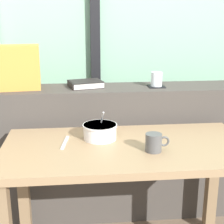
% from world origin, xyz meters
% --- Properties ---
extents(window_divider_post, '(0.07, 0.05, 2.60)m').
position_xyz_m(window_divider_post, '(-0.09, 1.04, 1.30)').
color(window_divider_post, black).
rests_on(window_divider_post, ground).
extents(dark_console_ledge, '(2.80, 0.30, 0.86)m').
position_xyz_m(dark_console_ledge, '(0.00, 0.55, 0.43)').
color(dark_console_ledge, '#423D38').
rests_on(dark_console_ledge, ground).
extents(breakfast_table, '(1.21, 0.60, 0.68)m').
position_xyz_m(breakfast_table, '(0.01, 0.03, 0.57)').
color(breakfast_table, '#826849').
rests_on(breakfast_table, ground).
extents(coaster_square, '(0.10, 0.10, 0.00)m').
position_xyz_m(coaster_square, '(0.26, 0.53, 0.86)').
color(coaster_square, black).
rests_on(coaster_square, dark_console_ledge).
extents(juice_glass, '(0.07, 0.07, 0.09)m').
position_xyz_m(juice_glass, '(0.26, 0.53, 0.91)').
color(juice_glass, white).
rests_on(juice_glass, coaster_square).
extents(closed_book, '(0.23, 0.20, 0.04)m').
position_xyz_m(closed_book, '(-0.18, 0.58, 0.88)').
color(closed_book, black).
rests_on(closed_book, dark_console_ledge).
extents(throw_pillow, '(0.33, 0.17, 0.26)m').
position_xyz_m(throw_pillow, '(-0.61, 0.55, 0.99)').
color(throw_pillow, '#D18938').
rests_on(throw_pillow, dark_console_ledge).
extents(soup_bowl, '(0.17, 0.17, 0.15)m').
position_xyz_m(soup_bowl, '(-0.12, 0.13, 0.72)').
color(soup_bowl, silver).
rests_on(soup_bowl, breakfast_table).
extents(fork_utensil, '(0.04, 0.17, 0.01)m').
position_xyz_m(fork_utensil, '(-0.29, 0.09, 0.68)').
color(fork_utensil, silver).
rests_on(fork_utensil, breakfast_table).
extents(ceramic_mug, '(0.11, 0.08, 0.08)m').
position_xyz_m(ceramic_mug, '(0.12, -0.05, 0.72)').
color(ceramic_mug, '#4C4C4C').
rests_on(ceramic_mug, breakfast_table).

